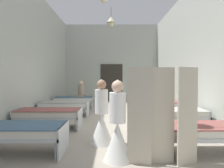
{
  "coord_description": "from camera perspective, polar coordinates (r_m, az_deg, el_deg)",
  "views": [
    {
      "loc": [
        0.03,
        -6.64,
        1.51
      ],
      "look_at": [
        0.0,
        0.5,
        1.29
      ],
      "focal_mm": 30.45,
      "sensor_mm": 36.0,
      "label": 1
    }
  ],
  "objects": [
    {
      "name": "bed_left_row_3",
      "position": [
        9.73,
        -11.09,
        -4.56
      ],
      "size": [
        1.9,
        0.84,
        0.57
      ],
      "color": "#B7BCC1",
      "rests_on": "ground"
    },
    {
      "name": "privacy_screen",
      "position": [
        3.48,
        15.36,
        -9.22
      ],
      "size": [
        1.25,
        0.18,
        1.7
      ],
      "rotation": [
        0.0,
        0.0,
        0.08
      ],
      "color": "#BCB29E",
      "rests_on": "ground"
    },
    {
      "name": "nurse_near_aisle",
      "position": [
        4.45,
        -2.93,
        -10.97
      ],
      "size": [
        0.52,
        0.52,
        1.49
      ],
      "rotation": [
        0.0,
        0.0,
        1.35
      ],
      "color": "white",
      "rests_on": "ground"
    },
    {
      "name": "ground_plane",
      "position": [
        6.82,
        -0.02,
        -11.44
      ],
      "size": [
        6.45,
        11.68,
        0.1
      ],
      "primitive_type": "cube",
      "color": "#9E9384"
    },
    {
      "name": "bed_left_row_2",
      "position": [
        7.89,
        -13.81,
        -6.07
      ],
      "size": [
        1.9,
        0.84,
        0.57
      ],
      "color": "#B7BCC1",
      "rests_on": "ground"
    },
    {
      "name": "nurse_mid_aisle",
      "position": [
        3.58,
        1.92,
        -14.13
      ],
      "size": [
        0.52,
        0.52,
        1.49
      ],
      "rotation": [
        0.0,
        0.0,
        1.93
      ],
      "color": "white",
      "rests_on": "ground"
    },
    {
      "name": "bed_right_row_3",
      "position": [
        9.72,
        11.22,
        -4.57
      ],
      "size": [
        1.9,
        0.84,
        0.57
      ],
      "color": "#B7BCC1",
      "rests_on": "ground"
    },
    {
      "name": "bed_right_row_1",
      "position": [
        6.07,
        18.14,
        -8.47
      ],
      "size": [
        1.9,
        0.84,
        0.57
      ],
      "color": "#B7BCC1",
      "rests_on": "ground"
    },
    {
      "name": "room_shell",
      "position": [
        7.95,
        0.01,
        8.7
      ],
      "size": [
        6.25,
        11.28,
        4.92
      ],
      "color": "#B2B7AD",
      "rests_on": "ground"
    },
    {
      "name": "patient_seated_primary",
      "position": [
        9.69,
        -9.01,
        -2.03
      ],
      "size": [
        0.44,
        0.44,
        0.8
      ],
      "color": "gray",
      "rests_on": "bed_left_row_3"
    },
    {
      "name": "bed_left_row_0",
      "position": [
        4.37,
        -26.29,
        -12.6
      ],
      "size": [
        1.9,
        0.84,
        0.57
      ],
      "color": "#B7BCC1",
      "rests_on": "ground"
    },
    {
      "name": "bed_left_row_1",
      "position": [
        6.09,
        -18.2,
        -8.44
      ],
      "size": [
        1.9,
        0.84,
        0.57
      ],
      "color": "#B7BCC1",
      "rests_on": "ground"
    },
    {
      "name": "bed_right_row_0",
      "position": [
        4.35,
        26.05,
        -12.68
      ],
      "size": [
        1.9,
        0.84,
        0.57
      ],
      "color": "#B7BCC1",
      "rests_on": "ground"
    },
    {
      "name": "bed_right_row_2",
      "position": [
        7.88,
        13.86,
        -6.08
      ],
      "size": [
        1.9,
        0.84,
        0.57
      ],
      "color": "#B7BCC1",
      "rests_on": "ground"
    }
  ]
}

